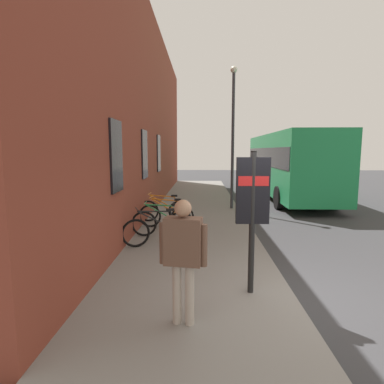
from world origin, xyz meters
name	(u,v)px	position (x,y,z in m)	size (l,w,h in m)	color
ground	(274,222)	(6.00, -1.00, 0.00)	(60.00, 60.00, 0.00)	#38383A
sidewalk_pavement	(197,210)	(8.00, 1.75, 0.06)	(24.00, 3.50, 0.12)	gray
station_facade	(151,117)	(8.99, 3.80, 3.99)	(22.00, 0.65, 7.98)	brown
bicycle_beside_lamp	(157,230)	(2.78, 2.71, 0.51)	(0.72, 1.68, 0.97)	black
bicycle_under_window	(163,223)	(3.65, 2.66, 0.51)	(0.48, 1.77, 0.97)	black
bicycle_end_of_row	(166,215)	(4.62, 2.67, 0.51)	(0.48, 1.77, 0.97)	black
bicycle_nearest_sign	(164,210)	(5.46, 2.85, 0.51)	(0.48, 1.77, 0.97)	black
transit_info_sign	(253,200)	(0.16, 0.73, 1.72)	(0.10, 0.55, 2.40)	black
city_bus	(288,162)	(11.88, -3.00, 1.92)	(10.53, 2.74, 3.35)	#1E8C4C
pedestrian_by_facade	(183,249)	(-0.87, 1.82, 1.19)	(0.33, 0.66, 1.76)	#B2A599
street_lamp	(233,127)	(8.08, 0.30, 3.48)	(0.28, 0.28, 5.74)	#333338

